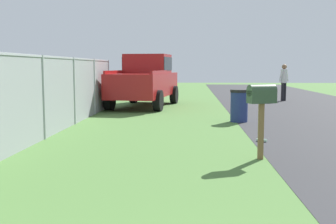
{
  "coord_description": "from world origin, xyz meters",
  "views": [
    {
      "loc": [
        -0.81,
        0.04,
        1.6
      ],
      "look_at": [
        6.2,
        0.43,
        0.82
      ],
      "focal_mm": 44.15,
      "sensor_mm": 36.0,
      "label": 1
    }
  ],
  "objects": [
    {
      "name": "pickup_truck",
      "position": [
        15.73,
        1.87,
        1.1
      ],
      "size": [
        5.06,
        2.61,
        2.09
      ],
      "rotation": [
        0.0,
        0.0,
        -0.14
      ],
      "color": "maroon",
      "rests_on": "ground"
    },
    {
      "name": "litter_bottle_near_hydrant",
      "position": [
        7.94,
        -1.48,
        0.04
      ],
      "size": [
        0.17,
        0.23,
        0.07
      ],
      "primitive_type": "cylinder",
      "rotation": [
        0.0,
        1.57,
        1.08
      ],
      "color": "#B2D8BF",
      "rests_on": "ground"
    },
    {
      "name": "pedestrian",
      "position": [
        18.59,
        -4.26,
        0.98
      ],
      "size": [
        0.33,
        0.49,
        1.7
      ],
      "rotation": [
        0.0,
        0.0,
        0.64
      ],
      "color": "black",
      "rests_on": "ground"
    },
    {
      "name": "fence_section",
      "position": [
        8.01,
        3.26,
        0.99
      ],
      "size": [
        14.42,
        0.07,
        1.85
      ],
      "color": "#9EA3A8",
      "rests_on": "ground"
    },
    {
      "name": "mailbox",
      "position": [
        6.3,
        -1.17,
        1.03
      ],
      "size": [
        0.37,
        0.52,
        1.29
      ],
      "rotation": [
        0.0,
        0.0,
        0.38
      ],
      "color": "brown",
      "rests_on": "ground"
    },
    {
      "name": "trash_bin",
      "position": [
        11.15,
        -1.36,
        0.47
      ],
      "size": [
        0.52,
        0.52,
        0.94
      ],
      "color": "navy",
      "rests_on": "ground"
    }
  ]
}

